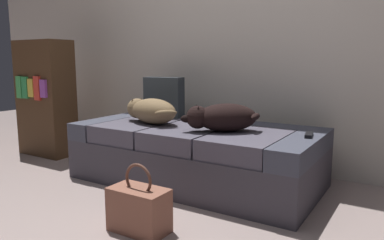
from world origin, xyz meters
TOP-DOWN VIEW (x-y plane):
  - back_wall at (0.00, 1.80)m, footprint 6.40×0.10m
  - couch at (0.00, 1.14)m, footprint 1.80×0.88m
  - dog_tan at (-0.35, 1.05)m, footprint 0.57×0.32m
  - dog_dark at (0.27, 1.04)m, footprint 0.51×0.45m
  - tv_remote at (0.82, 1.18)m, footprint 0.07×0.16m
  - throw_pillow at (-0.46, 1.37)m, footprint 0.35×0.15m
  - handbag at (0.18, 0.26)m, footprint 0.32×0.18m
  - bookshelf at (-1.67, 1.09)m, footprint 0.56×0.30m

SIDE VIEW (x-z plane):
  - handbag at x=0.18m, z-range -0.06..0.31m
  - couch at x=0.00m, z-range 0.00..0.43m
  - tv_remote at x=0.82m, z-range 0.43..0.45m
  - dog_dark at x=0.27m, z-range 0.43..0.62m
  - dog_tan at x=-0.35m, z-range 0.43..0.63m
  - bookshelf at x=-1.67m, z-range 0.00..1.10m
  - throw_pillow at x=-0.46m, z-range 0.43..0.77m
  - back_wall at x=0.00m, z-range 0.00..2.80m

